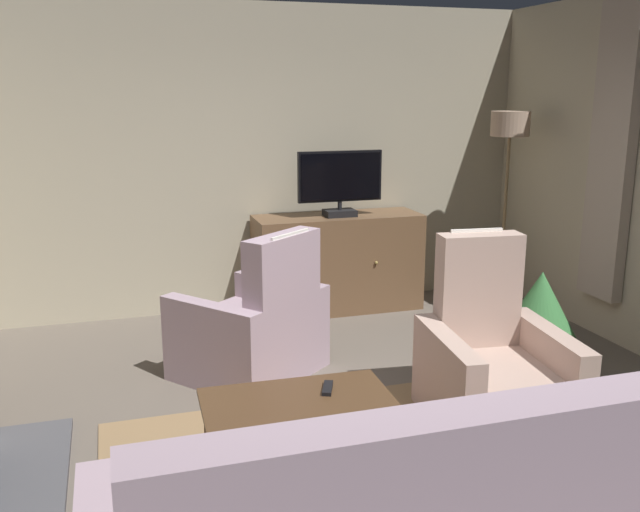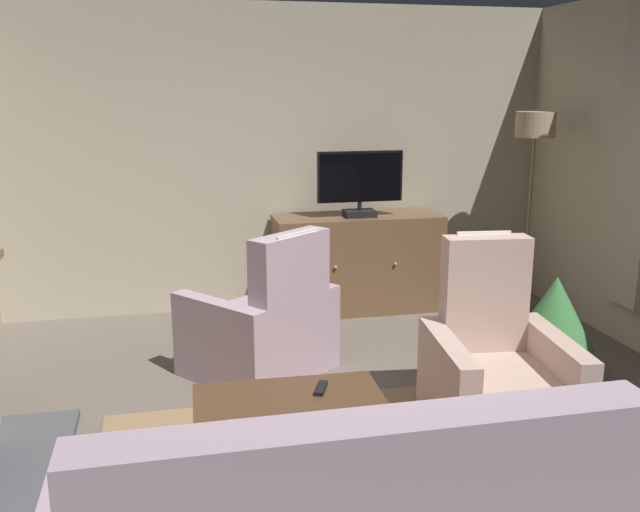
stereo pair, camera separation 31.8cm
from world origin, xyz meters
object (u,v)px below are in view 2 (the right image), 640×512
Objects in this scene: television at (360,182)px; floor_lamp at (533,154)px; tv_cabinet at (357,265)px; coffee_table at (289,406)px; armchair_by_fireplace at (263,328)px; armchair_beside_cabinet at (496,376)px; potted_plant_leafy_by_curtain at (554,321)px; tv_remote at (321,388)px.

floor_lamp is at bearing -13.68° from television.
coffee_table is (-1.14, -2.71, -0.04)m from tv_cabinet.
coffee_table is at bearing -92.32° from armchair_by_fireplace.
tv_cabinet is 1.33× the size of armchair_beside_cabinet.
television is 3.02m from coffee_table.
floor_lamp reaches higher than tv_cabinet.
armchair_by_fireplace is 1.05× the size of armchair_beside_cabinet.
coffee_table is 0.84× the size of armchair_by_fireplace.
potted_plant_leafy_by_curtain is at bearing -111.16° from floor_lamp.
coffee_table is 1.35m from armchair_beside_cabinet.
tv_cabinet reaches higher than coffee_table.
coffee_table is 6.14× the size of tv_remote.
armchair_by_fireplace is (0.06, 1.40, -0.05)m from coffee_table.
tv_cabinet is 2.83m from tv_remote.
armchair_by_fireplace is at bearing -130.85° from television.
armchair_beside_cabinet reaches higher than coffee_table.
television is at bearing -90.00° from tv_cabinet.
tv_remote is 0.14× the size of armchair_beside_cabinet.
tv_cabinet is 2.94m from coffee_table.
television is 1.04× the size of potted_plant_leafy_by_curtain.
armchair_by_fireplace is at bearing 164.97° from potted_plant_leafy_by_curtain.
television is 4.69× the size of tv_remote.
potted_plant_leafy_by_curtain reaches higher than coffee_table.
armchair_beside_cabinet is at bearing 9.08° from coffee_table.
television is at bearing 117.98° from potted_plant_leafy_by_curtain.
television is 2.89m from tv_remote.
television reaches higher than armchair_by_fireplace.
tv_cabinet is at bearing 90.00° from television.
potted_plant_leafy_by_curtain is (0.96, -1.86, -0.01)m from tv_cabinet.
floor_lamp is (1.51, -0.37, 0.25)m from television.
television is at bearing 94.47° from armchair_beside_cabinet.
television is 2.20m from potted_plant_leafy_by_curtain.
potted_plant_leafy_by_curtain is 1.87m from floor_lamp.
coffee_table is at bearing -139.23° from floor_lamp.
armchair_by_fireplace reaches higher than tv_remote.
television reaches higher than armchair_beside_cabinet.
floor_lamp is at bearing 57.51° from armchair_beside_cabinet.
armchair_by_fireplace is at bearing -129.69° from tv_cabinet.
floor_lamp reaches higher than tv_remote.
tv_cabinet is 2.51m from armchair_beside_cabinet.
tv_cabinet is at bearing 117.29° from potted_plant_leafy_by_curtain.
tv_cabinet is at bearing 50.31° from armchair_by_fireplace.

